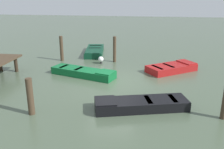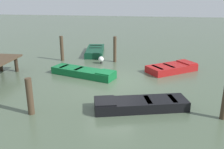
{
  "view_description": "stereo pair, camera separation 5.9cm",
  "coord_description": "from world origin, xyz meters",
  "px_view_note": "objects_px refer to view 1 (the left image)",
  "views": [
    {
      "loc": [
        -12.31,
        -1.99,
        4.44
      ],
      "look_at": [
        0.0,
        0.0,
        0.35
      ],
      "focal_mm": 39.58,
      "sensor_mm": 36.0,
      "label": 1
    },
    {
      "loc": [
        -12.3,
        -2.05,
        4.44
      ],
      "look_at": [
        0.0,
        0.0,
        0.35
      ],
      "focal_mm": 39.58,
      "sensor_mm": 36.0,
      "label": 2
    }
  ],
  "objects_px": {
    "rowboat_green": "(83,72)",
    "mooring_piling_center": "(62,48)",
    "rowboat_black": "(140,104)",
    "mooring_piling_near_left": "(115,49)",
    "rowboat_dark_green": "(95,51)",
    "rowboat_red": "(172,68)",
    "marker_buoy": "(101,59)",
    "mooring_piling_far_left": "(30,97)"
  },
  "relations": [
    {
      "from": "rowboat_green",
      "to": "rowboat_red",
      "type": "distance_m",
      "value": 5.27
    },
    {
      "from": "rowboat_black",
      "to": "marker_buoy",
      "type": "xyz_separation_m",
      "value": [
        6.45,
        2.95,
        0.07
      ]
    },
    {
      "from": "mooring_piling_center",
      "to": "mooring_piling_near_left",
      "type": "bearing_deg",
      "value": -86.44
    },
    {
      "from": "rowboat_black",
      "to": "mooring_piling_far_left",
      "type": "bearing_deg",
      "value": -0.8
    },
    {
      "from": "mooring_piling_center",
      "to": "rowboat_green",
      "type": "bearing_deg",
      "value": -142.19
    },
    {
      "from": "marker_buoy",
      "to": "rowboat_dark_green",
      "type": "bearing_deg",
      "value": 21.39
    },
    {
      "from": "rowboat_green",
      "to": "rowboat_dark_green",
      "type": "bearing_deg",
      "value": 113.97
    },
    {
      "from": "rowboat_red",
      "to": "marker_buoy",
      "type": "relative_size",
      "value": 6.62
    },
    {
      "from": "rowboat_red",
      "to": "mooring_piling_near_left",
      "type": "xyz_separation_m",
      "value": [
        1.61,
        3.71,
        0.65
      ]
    },
    {
      "from": "rowboat_dark_green",
      "to": "rowboat_red",
      "type": "height_order",
      "value": "same"
    },
    {
      "from": "mooring_piling_near_left",
      "to": "mooring_piling_center",
      "type": "height_order",
      "value": "mooring_piling_near_left"
    },
    {
      "from": "rowboat_dark_green",
      "to": "mooring_piling_near_left",
      "type": "relative_size",
      "value": 2.16
    },
    {
      "from": "mooring_piling_near_left",
      "to": "mooring_piling_far_left",
      "type": "xyz_separation_m",
      "value": [
        -8.15,
        2.01,
        -0.14
      ]
    },
    {
      "from": "rowboat_dark_green",
      "to": "marker_buoy",
      "type": "bearing_deg",
      "value": 12.75
    },
    {
      "from": "mooring_piling_near_left",
      "to": "rowboat_green",
      "type": "bearing_deg",
      "value": 158.84
    },
    {
      "from": "mooring_piling_near_left",
      "to": "marker_buoy",
      "type": "distance_m",
      "value": 1.17
    },
    {
      "from": "mooring_piling_near_left",
      "to": "rowboat_dark_green",
      "type": "bearing_deg",
      "value": 41.95
    },
    {
      "from": "rowboat_dark_green",
      "to": "mooring_piling_near_left",
      "type": "distance_m",
      "value": 2.89
    },
    {
      "from": "rowboat_green",
      "to": "mooring_piling_near_left",
      "type": "distance_m",
      "value": 3.6
    },
    {
      "from": "rowboat_black",
      "to": "mooring_piling_near_left",
      "type": "relative_size",
      "value": 2.23
    },
    {
      "from": "rowboat_dark_green",
      "to": "mooring_piling_near_left",
      "type": "height_order",
      "value": "mooring_piling_near_left"
    },
    {
      "from": "rowboat_black",
      "to": "rowboat_dark_green",
      "type": "bearing_deg",
      "value": -82.28
    },
    {
      "from": "rowboat_green",
      "to": "marker_buoy",
      "type": "bearing_deg",
      "value": 98.32
    },
    {
      "from": "rowboat_green",
      "to": "rowboat_black",
      "type": "xyz_separation_m",
      "value": [
        -3.72,
        -3.4,
        0.0
      ]
    },
    {
      "from": "mooring_piling_near_left",
      "to": "mooring_piling_center",
      "type": "distance_m",
      "value": 3.67
    },
    {
      "from": "rowboat_red",
      "to": "rowboat_green",
      "type": "bearing_deg",
      "value": 162.3
    },
    {
      "from": "rowboat_green",
      "to": "rowboat_dark_green",
      "type": "xyz_separation_m",
      "value": [
        5.4,
        0.6,
        0.0
      ]
    },
    {
      "from": "rowboat_dark_green",
      "to": "mooring_piling_center",
      "type": "xyz_separation_m",
      "value": [
        -2.32,
        1.78,
        0.64
      ]
    },
    {
      "from": "rowboat_green",
      "to": "mooring_piling_center",
      "type": "distance_m",
      "value": 3.95
    },
    {
      "from": "mooring_piling_center",
      "to": "marker_buoy",
      "type": "xyz_separation_m",
      "value": [
        -0.35,
        -2.83,
        -0.57
      ]
    },
    {
      "from": "rowboat_red",
      "to": "rowboat_black",
      "type": "bearing_deg",
      "value": -142.86
    },
    {
      "from": "rowboat_dark_green",
      "to": "mooring_piling_far_left",
      "type": "relative_size",
      "value": 2.57
    },
    {
      "from": "rowboat_dark_green",
      "to": "marker_buoy",
      "type": "relative_size",
      "value": 7.84
    },
    {
      "from": "rowboat_green",
      "to": "mooring_piling_center",
      "type": "height_order",
      "value": "mooring_piling_center"
    },
    {
      "from": "rowboat_red",
      "to": "mooring_piling_far_left",
      "type": "xyz_separation_m",
      "value": [
        -6.54,
        5.72,
        0.51
      ]
    },
    {
      "from": "mooring_piling_center",
      "to": "marker_buoy",
      "type": "height_order",
      "value": "mooring_piling_center"
    },
    {
      "from": "rowboat_dark_green",
      "to": "rowboat_green",
      "type": "bearing_deg",
      "value": -2.27
    },
    {
      "from": "mooring_piling_far_left",
      "to": "rowboat_dark_green",
      "type": "bearing_deg",
      "value": -0.69
    },
    {
      "from": "rowboat_black",
      "to": "mooring_piling_near_left",
      "type": "distance_m",
      "value": 7.37
    },
    {
      "from": "mooring_piling_far_left",
      "to": "marker_buoy",
      "type": "bearing_deg",
      "value": -8.8
    },
    {
      "from": "rowboat_green",
      "to": "mooring_piling_near_left",
      "type": "bearing_deg",
      "value": 86.43
    },
    {
      "from": "rowboat_black",
      "to": "mooring_piling_near_left",
      "type": "height_order",
      "value": "mooring_piling_near_left"
    }
  ]
}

